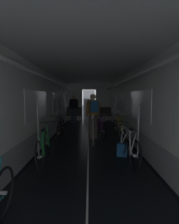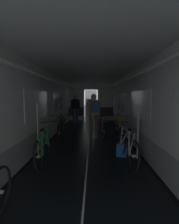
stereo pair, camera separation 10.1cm
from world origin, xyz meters
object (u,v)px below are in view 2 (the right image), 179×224
Objects in this scene: bicycle_silver at (127,147)px; bicycle_purple_in_aisle at (101,127)px; bicycle_green at (43,147)px; bicycle_yellow at (119,129)px; person_standing_near_bench at (75,107)px; bench_seat_far_right at (105,113)px; person_cyclist_aisle at (94,112)px; backpack_on_floor at (121,150)px; bench_seat_far_left at (76,113)px; bicycle_black at (61,129)px.

bicycle_silver reaches higher than bicycle_purple_in_aisle.
bicycle_green is at bearing -177.62° from bicycle_silver.
person_standing_near_bench is at bearing 119.42° from bicycle_yellow.
person_cyclist_aisle reaches higher than bench_seat_far_right.
backpack_on_floor is at bearing -97.21° from bicycle_yellow.
bicycle_black is at bearing -92.27° from bench_seat_far_left.
bench_seat_far_left is at bearing 106.77° from bicycle_silver.
bicycle_black is at bearing 137.12° from backpack_on_floor.
bench_seat_far_right is 2.89× the size of backpack_on_floor.
bicycle_purple_in_aisle is at bearing 158.76° from bicycle_yellow.
bicycle_green is at bearing -91.43° from person_standing_near_bench.
bicycle_purple_in_aisle is at bearing -96.76° from bench_seat_far_right.
person_cyclist_aisle is 4.96× the size of backpack_on_floor.
bench_seat_far_right is 0.58× the size of bicycle_black.
bicycle_yellow is at bearing 82.79° from backpack_on_floor.
bicycle_black is 1.38m from person_cyclist_aisle.
bench_seat_far_right is at bearing 0.00° from bench_seat_far_left.
bench_seat_far_right is 0.58× the size of bicycle_purple_in_aisle.
bench_seat_far_left and bicycle_green have the same top height.
bicycle_black is 1.00× the size of bicycle_green.
bicycle_green is at bearing -133.39° from bicycle_yellow.
bicycle_green reaches higher than bicycle_yellow.
bench_seat_far_left is 2.89× the size of backpack_on_floor.
backpack_on_floor is at bearing -77.92° from bicycle_purple_in_aisle.
bench_seat_far_left reaches higher than backpack_on_floor.
bicycle_silver is at bearing -72.24° from person_standing_near_bench.
bench_seat_far_right is 1.88m from person_standing_near_bench.
bench_seat_far_right is at bearing 79.59° from person_cyclist_aisle.
bicycle_black is 1.00× the size of person_cyclist_aisle.
bicycle_green reaches higher than bicycle_purple_in_aisle.
bench_seat_far_left reaches higher than bicycle_purple_in_aisle.
person_cyclist_aisle is (1.23, -0.01, 0.63)m from bicycle_black.
bench_seat_far_right is at bearing 90.03° from backpack_on_floor.
bicycle_green is 2.68m from person_cyclist_aisle.
bench_seat_far_right reaches higher than bicycle_yellow.
bicycle_yellow is at bearing -60.58° from person_standing_near_bench.
bench_seat_far_left is 6.47m from bicycle_silver.
person_cyclist_aisle reaches higher than bicycle_yellow.
person_standing_near_bench is (0.15, 5.90, 0.59)m from bicycle_green.
bench_seat_far_right reaches higher than bicycle_purple_in_aisle.
bicycle_yellow is at bearing -86.67° from bench_seat_far_right.
bicycle_black is at bearing 90.30° from bicycle_green.
bicycle_green is (-1.94, -6.28, -0.19)m from bench_seat_far_right.
person_cyclist_aisle and person_standing_near_bench have the same top height.
person_standing_near_bench is (-1.07, 3.60, -0.04)m from person_cyclist_aisle.
bicycle_silver and bicycle_green have the same top height.
bicycle_silver is 1.01× the size of person_cyclist_aisle.
person_standing_near_bench reaches higher than bicycle_black.
bicycle_black is (-2.02, 2.23, -0.00)m from bicycle_silver.
bicycle_yellow is (0.23, -3.97, -0.18)m from bench_seat_far_right.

